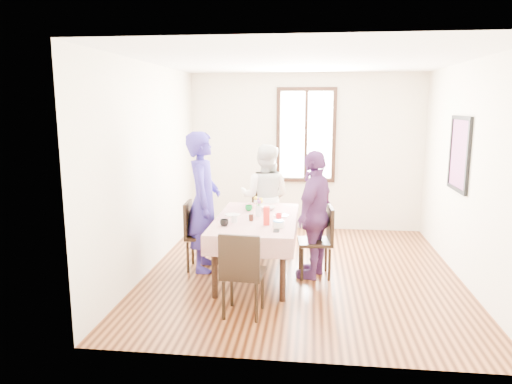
# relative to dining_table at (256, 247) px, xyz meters

# --- Properties ---
(ground) EXTENTS (4.50, 4.50, 0.00)m
(ground) POSITION_rel_dining_table_xyz_m (0.58, 0.20, -0.38)
(ground) COLOR black
(ground) RESTS_ON ground
(back_wall) EXTENTS (4.00, 0.00, 4.00)m
(back_wall) POSITION_rel_dining_table_xyz_m (0.58, 2.45, 0.98)
(back_wall) COLOR beige
(back_wall) RESTS_ON ground
(right_wall) EXTENTS (0.00, 4.50, 4.50)m
(right_wall) POSITION_rel_dining_table_xyz_m (2.58, 0.20, 0.98)
(right_wall) COLOR beige
(right_wall) RESTS_ON ground
(window_frame) EXTENTS (1.02, 0.06, 1.62)m
(window_frame) POSITION_rel_dining_table_xyz_m (0.58, 2.43, 1.27)
(window_frame) COLOR black
(window_frame) RESTS_ON back_wall
(window_pane) EXTENTS (0.90, 0.02, 1.50)m
(window_pane) POSITION_rel_dining_table_xyz_m (0.58, 2.44, 1.27)
(window_pane) COLOR white
(window_pane) RESTS_ON back_wall
(art_poster) EXTENTS (0.04, 0.76, 0.96)m
(art_poster) POSITION_rel_dining_table_xyz_m (2.56, 0.50, 1.18)
(art_poster) COLOR red
(art_poster) RESTS_ON right_wall
(dining_table) EXTENTS (0.89, 1.70, 0.75)m
(dining_table) POSITION_rel_dining_table_xyz_m (0.00, 0.00, 0.00)
(dining_table) COLOR black
(dining_table) RESTS_ON ground
(tablecloth) EXTENTS (1.01, 1.82, 0.01)m
(tablecloth) POSITION_rel_dining_table_xyz_m (0.00, 0.00, 0.38)
(tablecloth) COLOR #5B0003
(tablecloth) RESTS_ON dining_table
(chair_left) EXTENTS (0.44, 0.44, 0.91)m
(chair_left) POSITION_rel_dining_table_xyz_m (-0.74, 0.16, 0.08)
(chair_left) COLOR black
(chair_left) RESTS_ON ground
(chair_right) EXTENTS (0.46, 0.46, 0.91)m
(chair_right) POSITION_rel_dining_table_xyz_m (0.74, 0.05, 0.08)
(chair_right) COLOR black
(chair_right) RESTS_ON ground
(chair_far) EXTENTS (0.46, 0.46, 0.91)m
(chair_far) POSITION_rel_dining_table_xyz_m (0.00, 1.17, 0.08)
(chair_far) COLOR black
(chair_far) RESTS_ON ground
(chair_near) EXTENTS (0.45, 0.45, 0.91)m
(chair_near) POSITION_rel_dining_table_xyz_m (0.00, -1.17, 0.08)
(chair_near) COLOR black
(chair_near) RESTS_ON ground
(person_left) EXTENTS (0.50, 0.71, 1.83)m
(person_left) POSITION_rel_dining_table_xyz_m (-0.72, 0.16, 0.54)
(person_left) COLOR navy
(person_left) RESTS_ON ground
(person_far) EXTENTS (0.84, 0.70, 1.59)m
(person_far) POSITION_rel_dining_table_xyz_m (0.00, 1.15, 0.42)
(person_far) COLOR silver
(person_far) RESTS_ON ground
(person_right) EXTENTS (0.71, 1.03, 1.62)m
(person_right) POSITION_rel_dining_table_xyz_m (0.72, 0.05, 0.43)
(person_right) COLOR #5B2E66
(person_right) RESTS_ON ground
(mug_black) EXTENTS (0.12, 0.12, 0.08)m
(mug_black) POSITION_rel_dining_table_xyz_m (-0.33, -0.47, 0.43)
(mug_black) COLOR black
(mug_black) RESTS_ON tablecloth
(mug_flag) EXTENTS (0.10, 0.10, 0.08)m
(mug_flag) POSITION_rel_dining_table_xyz_m (0.29, -0.09, 0.43)
(mug_flag) COLOR red
(mug_flag) RESTS_ON tablecloth
(mug_green) EXTENTS (0.14, 0.14, 0.08)m
(mug_green) POSITION_rel_dining_table_xyz_m (-0.15, 0.36, 0.43)
(mug_green) COLOR #0C7226
(mug_green) RESTS_ON tablecloth
(serving_bowl) EXTENTS (0.25, 0.25, 0.05)m
(serving_bowl) POSITION_rel_dining_table_xyz_m (0.11, 0.45, 0.41)
(serving_bowl) COLOR white
(serving_bowl) RESTS_ON tablecloth
(juice_carton) EXTENTS (0.07, 0.07, 0.22)m
(juice_carton) POSITION_rel_dining_table_xyz_m (0.16, -0.36, 0.50)
(juice_carton) COLOR red
(juice_carton) RESTS_ON tablecloth
(butter_tub) EXTENTS (0.14, 0.14, 0.07)m
(butter_tub) POSITION_rel_dining_table_xyz_m (0.31, -0.44, 0.42)
(butter_tub) COLOR white
(butter_tub) RESTS_ON tablecloth
(jam_jar) EXTENTS (0.06, 0.06, 0.08)m
(jam_jar) POSITION_rel_dining_table_xyz_m (-0.05, -0.18, 0.43)
(jam_jar) COLOR black
(jam_jar) RESTS_ON tablecloth
(drinking_glass) EXTENTS (0.07, 0.07, 0.09)m
(drinking_glass) POSITION_rel_dining_table_xyz_m (-0.24, -0.29, 0.43)
(drinking_glass) COLOR silver
(drinking_glass) RESTS_ON tablecloth
(smartphone) EXTENTS (0.07, 0.13, 0.01)m
(smartphone) POSITION_rel_dining_table_xyz_m (0.30, -0.62, 0.39)
(smartphone) COLOR black
(smartphone) RESTS_ON tablecloth
(flower_vase) EXTENTS (0.07, 0.07, 0.14)m
(flower_vase) POSITION_rel_dining_table_xyz_m (0.02, 0.07, 0.46)
(flower_vase) COLOR silver
(flower_vase) RESTS_ON tablecloth
(plate_left) EXTENTS (0.20, 0.20, 0.01)m
(plate_left) POSITION_rel_dining_table_xyz_m (-0.32, 0.09, 0.39)
(plate_left) COLOR white
(plate_left) RESTS_ON tablecloth
(plate_right) EXTENTS (0.20, 0.20, 0.01)m
(plate_right) POSITION_rel_dining_table_xyz_m (0.30, 0.12, 0.39)
(plate_right) COLOR white
(plate_right) RESTS_ON tablecloth
(plate_far) EXTENTS (0.20, 0.20, 0.01)m
(plate_far) POSITION_rel_dining_table_xyz_m (0.01, 0.68, 0.39)
(plate_far) COLOR white
(plate_far) RESTS_ON tablecloth
(butter_lid) EXTENTS (0.12, 0.12, 0.01)m
(butter_lid) POSITION_rel_dining_table_xyz_m (0.31, -0.44, 0.46)
(butter_lid) COLOR blue
(butter_lid) RESTS_ON butter_tub
(flower_bunch) EXTENTS (0.09, 0.09, 0.10)m
(flower_bunch) POSITION_rel_dining_table_xyz_m (0.02, 0.07, 0.57)
(flower_bunch) COLOR yellow
(flower_bunch) RESTS_ON flower_vase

